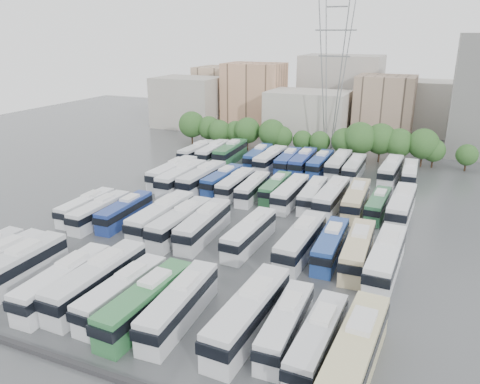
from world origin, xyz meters
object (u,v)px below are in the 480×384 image
at_px(bus_r3_s2, 231,152).
at_px(bus_r3_s6, 288,161).
at_px(bus_r0_s2, 14,269).
at_px(bus_r0_s8, 180,304).
at_px(bus_r1_s5, 181,222).
at_px(bus_r3_s10, 354,168).
at_px(bus_r0_s12, 318,340).
at_px(bus_r1_s1, 100,211).
at_px(bus_r2_s5, 236,184).
at_px(bus_r2_s3, 202,178).
at_px(bus_r2_s12, 378,204).
at_px(bus_r3_s4, 258,156).
at_px(bus_r3_s1, 213,152).
at_px(bus_r0_s7, 146,302).
at_px(bus_r0_s11, 286,324).
at_px(bus_r3_s5, 270,159).
at_px(bus_r1_s13, 386,259).
at_px(bus_r1_s10, 301,241).
at_px(bus_r2_s8, 290,193).
at_px(bus_r0_s13, 355,353).
at_px(bus_r3_s0, 197,152).
at_px(bus_r1_s12, 358,250).
at_px(bus_r1_s6, 204,225).
at_px(bus_r2_s11, 356,199).
at_px(bus_r0_s5, 97,280).
at_px(bus_r1_s0, 86,207).
at_px(bus_r0_s6, 122,293).
at_px(bus_r2_s7, 276,188).
at_px(bus_r1_s8, 250,233).
at_px(bus_r1_s4, 162,216).
at_px(bus_r2_s13, 401,206).
at_px(bus_r2_s2, 182,178).
at_px(bus_r2_s1, 173,173).
at_px(electricity_pylon, 333,67).
at_px(bus_r2_s6, 253,188).
at_px(bus_r2_s9, 313,195).
at_px(bus_r3_s13, 410,173).
at_px(bus_r2_s4, 222,180).
at_px(bus_r1_s2, 125,211).
at_px(bus_r0_s4, 64,281).
at_px(bus_r3_s9, 339,164).

relative_size(bus_r3_s2, bus_r3_s6, 1.09).
bearing_deg(bus_r0_s2, bus_r0_s8, 3.02).
xyz_separation_m(bus_r1_s5, bus_r3_s10, (16.57, 36.38, -0.15)).
bearing_deg(bus_r0_s12, bus_r1_s1, 156.93).
relative_size(bus_r0_s8, bus_r2_s5, 1.08).
bearing_deg(bus_r2_s3, bus_r2_s12, 1.29).
bearing_deg(bus_r3_s2, bus_r3_s4, -5.59).
bearing_deg(bus_r3_s1, bus_r0_s7, -72.42).
height_order(bus_r0_s11, bus_r3_s5, bus_r3_s5).
height_order(bus_r1_s13, bus_r2_s3, bus_r1_s13).
distance_m(bus_r0_s11, bus_r1_s10, 17.09).
distance_m(bus_r2_s8, bus_r2_s12, 13.57).
distance_m(bus_r2_s3, bus_r3_s2, 19.22).
distance_m(bus_r0_s13, bus_r3_s0, 68.80).
distance_m(bus_r0_s2, bus_r1_s12, 38.49).
relative_size(bus_r1_s5, bus_r3_s4, 1.07).
height_order(bus_r1_s6, bus_r2_s11, bus_r2_s11).
xyz_separation_m(bus_r0_s5, bus_r2_s5, (-0.07, 35.55, -0.27)).
distance_m(bus_r1_s0, bus_r3_s5, 38.92).
distance_m(bus_r0_s6, bus_r2_s7, 37.51).
bearing_deg(bus_r1_s6, bus_r1_s8, -2.87).
bearing_deg(bus_r0_s11, bus_r1_s4, 142.88).
relative_size(bus_r1_s4, bus_r2_s13, 1.00).
distance_m(bus_r2_s2, bus_r2_s13, 36.62).
relative_size(bus_r0_s7, bus_r2_s1, 0.96).
bearing_deg(bus_r2_s5, bus_r2_s7, 9.39).
bearing_deg(bus_r2_s11, bus_r1_s13, -72.57).
bearing_deg(bus_r0_s2, electricity_pylon, 76.79).
xyz_separation_m(bus_r2_s8, bus_r3_s4, (-12.98, 19.42, -0.02)).
xyz_separation_m(bus_r0_s13, bus_r2_s6, (-23.17, 36.07, -0.36)).
bearing_deg(bus_r1_s12, bus_r2_s9, 117.82).
bearing_deg(bus_r3_s1, bus_r0_s2, -89.05).
height_order(bus_r0_s6, bus_r3_s13, bus_r0_s6).
relative_size(bus_r2_s11, bus_r3_s6, 1.06).
height_order(bus_r1_s4, bus_r1_s13, bus_r1_s4).
bearing_deg(bus_r2_s4, bus_r2_s1, -176.27).
relative_size(bus_r0_s12, bus_r1_s4, 0.87).
bearing_deg(bus_r1_s5, bus_r1_s4, 171.75).
distance_m(bus_r1_s5, bus_r3_s13, 45.68).
distance_m(bus_r1_s2, bus_r1_s8, 19.57).
relative_size(bus_r1_s1, bus_r1_s4, 0.85).
distance_m(bus_r0_s2, bus_r1_s6, 23.13).
bearing_deg(bus_r1_s12, bus_r3_s2, 129.96).
relative_size(bus_r0_s4, bus_r3_s5, 0.98).
distance_m(bus_r0_s12, bus_r3_s9, 55.33).
height_order(bus_r1_s13, bus_r2_s4, bus_r1_s13).
height_order(bus_r3_s1, bus_r3_s2, bus_r3_s2).
bearing_deg(bus_r3_s4, bus_r3_s2, 174.19).
bearing_deg(bus_r0_s5, bus_r3_s9, 76.99).
distance_m(bus_r0_s6, bus_r0_s12, 19.59).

